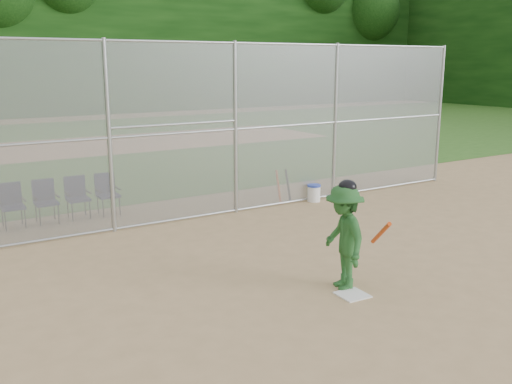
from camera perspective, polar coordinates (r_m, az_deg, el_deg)
ground at (r=9.30m, az=8.33°, el=-9.56°), size 100.00×100.00×0.00m
grass_strip at (r=25.38m, az=-18.99°, el=4.19°), size 100.00×100.00×0.00m
dirt_patch_far at (r=25.38m, az=-18.99°, el=4.20°), size 24.00×24.00×0.00m
backstop_fence at (r=12.89m, az=-5.95°, el=6.31°), size 16.09×0.09×4.00m
treeline at (r=27.16m, az=-20.89°, el=16.22°), size 81.00×60.00×11.00m
home_plate at (r=9.08m, az=9.61°, el=-10.09°), size 0.46×0.46×0.02m
batter_at_plate at (r=9.06m, az=8.77°, el=-4.42°), size 1.03×1.35×1.77m
water_cooler at (r=14.81m, az=5.81°, el=-0.08°), size 0.35×0.35×0.44m
spare_bats at (r=14.65m, az=2.74°, el=0.60°), size 0.36×0.29×0.84m
chair_2 at (r=13.43m, az=-23.16°, el=-1.30°), size 0.54×0.52×0.96m
chair_3 at (r=13.54m, az=-20.23°, el=-0.94°), size 0.54×0.52×0.96m
chair_4 at (r=13.70m, az=-17.37°, el=-0.58°), size 0.54×0.52×0.96m
chair_5 at (r=13.88m, az=-14.57°, el=-0.23°), size 0.54×0.52×0.96m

